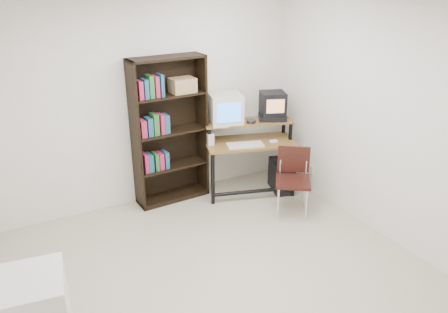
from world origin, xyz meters
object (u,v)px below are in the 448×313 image
school_chair (293,174)px  computer_desk (249,144)px  crt_tv (273,103)px  bookshelf (169,130)px  crt_monitor (225,108)px  pc_tower (280,176)px

school_chair → computer_desk: bearing=138.9°
computer_desk → school_chair: size_ratio=1.57×
crt_tv → bookshelf: size_ratio=0.21×
crt_tv → school_chair: bearing=-82.8°
computer_desk → school_chair: 0.78m
crt_monitor → crt_tv: bearing=-0.8°
crt_monitor → school_chair: 1.23m
crt_monitor → computer_desk: bearing=-23.4°
crt_monitor → crt_tv: crt_monitor is taller
school_chair → bookshelf: size_ratio=0.44×
pc_tower → bookshelf: bearing=177.6°
school_chair → bookshelf: bookshelf is taller
crt_tv → school_chair: 1.05m
computer_desk → pc_tower: size_ratio=2.88×
crt_monitor → pc_tower: 1.21m
crt_monitor → bookshelf: (-0.76, 0.12, -0.20)m
pc_tower → bookshelf: bookshelf is taller
crt_tv → school_chair: (-0.18, -0.76, -0.69)m
crt_monitor → bookshelf: 0.79m
computer_desk → crt_tv: size_ratio=3.22×
crt_monitor → crt_tv: size_ratio=1.25×
crt_monitor → bookshelf: size_ratio=0.27×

